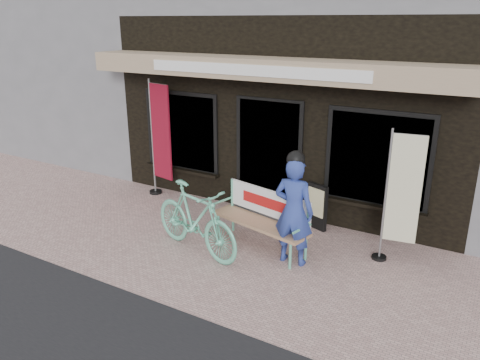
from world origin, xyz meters
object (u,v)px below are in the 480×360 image
Objects in this scene: bench at (263,215)px; bicycle at (195,219)px; person at (294,209)px; menu_stand at (317,206)px; nobori_red at (160,138)px; nobori_cream at (400,196)px.

bicycle reaches higher than bench.
person is 2.14× the size of menu_stand.
bicycle is (-1.46, -0.47, -0.30)m from person.
person is 0.73× the size of nobori_red.
nobori_cream is (1.34, 0.79, 0.20)m from person.
nobori_red is at bearing 65.71° from bicycle.
bench is at bearing -172.30° from nobori_cream.
person is 1.57m from nobori_cream.
nobori_cream is at bearing 28.80° from bench.
bench is 2.19× the size of menu_stand.
nobori_cream is at bearing -50.62° from bicycle.
bench is at bearing -7.21° from nobori_red.
nobori_cream reaches higher than person.
bench is at bearing -34.46° from bicycle.
person is at bearing -157.44° from nobori_cream.
bicycle reaches higher than menu_stand.
person is (0.63, -0.24, 0.31)m from bench.
menu_stand is (0.50, 1.09, -0.13)m from bench.
nobori_red reaches higher than menu_stand.
nobori_cream is at bearing 0.32° from menu_stand.
menu_stand is (-1.48, 0.54, -0.65)m from nobori_cream.
bench reaches higher than menu_stand.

